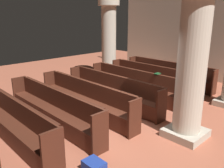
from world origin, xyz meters
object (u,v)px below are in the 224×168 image
object	(u,v)px
pew_row_2	(134,83)
pew_row_5	(52,107)
pew_row_4	(85,97)
pew_row_3	(112,89)
kneeler_box_blue	(94,167)
pew_row_0	(168,73)
pew_row_6	(11,119)
lectern	(196,71)
pillar_aisle_rear	(192,62)
pillar_far_side	(109,37)
pew_row_1	(152,77)
hymn_book	(157,74)

from	to	relation	value
pew_row_2	pew_row_5	size ratio (longest dim) A/B	1.00
pew_row_4	pew_row_3	bearing A→B (deg)	90.00
kneeler_box_blue	pew_row_3	bearing A→B (deg)	130.66
pew_row_0	pew_row_6	size ratio (longest dim) A/B	1.00
pew_row_0	lectern	xyz separation A→B (m)	(0.54, 1.31, -0.04)
pew_row_3	pillar_aisle_rear	bearing A→B (deg)	-4.70
pew_row_2	pew_row_4	xyz separation A→B (m)	(0.00, -2.15, 0.00)
pew_row_3	pew_row_5	distance (m)	2.15
pew_row_6	kneeler_box_blue	world-z (taller)	pew_row_6
pillar_far_side	pew_row_6	bearing A→B (deg)	-64.36
pew_row_5	pew_row_2	bearing A→B (deg)	90.00
pew_row_2	pew_row_4	bearing A→B (deg)	-90.00
pew_row_1	pew_row_3	size ratio (longest dim) A/B	1.00
pew_row_3	pew_row_4	distance (m)	1.07
pew_row_0	pew_row_4	size ratio (longest dim) A/B	1.00
pillar_far_side	pillar_aisle_rear	size ratio (longest dim) A/B	1.00
pew_row_2	pew_row_3	bearing A→B (deg)	-90.00
pew_row_0	lectern	distance (m)	1.41
pew_row_5	pillar_aisle_rear	world-z (taller)	pillar_aisle_rear
pew_row_6	hymn_book	distance (m)	4.58
pew_row_5	hymn_book	bearing A→B (deg)	76.23
pew_row_1	pew_row_5	world-z (taller)	same
pew_row_6	pew_row_1	bearing A→B (deg)	90.00
pew_row_3	pew_row_4	xyz separation A→B (m)	(0.00, -1.07, 0.00)
pew_row_3	pew_row_0	bearing A→B (deg)	90.00
pew_row_1	pillar_far_side	size ratio (longest dim) A/B	1.12
pew_row_3	pillar_aisle_rear	xyz separation A→B (m)	(2.76, -0.23, 1.31)
pew_row_1	pillar_aisle_rear	size ratio (longest dim) A/B	1.12
pew_row_0	pillar_aisle_rear	bearing A→B (deg)	-51.40
pillar_aisle_rear	pew_row_6	bearing A→B (deg)	-132.59
pew_row_1	pew_row_3	xyz separation A→B (m)	(0.00, -2.15, 0.00)
pew_row_0	pillar_far_side	distance (m)	3.12
pew_row_6	lectern	world-z (taller)	lectern
pew_row_2	pillar_far_side	world-z (taller)	pillar_far_side
pew_row_5	lectern	world-z (taller)	lectern
pew_row_3	pew_row_6	world-z (taller)	same
pew_row_1	pew_row_2	world-z (taller)	same
pew_row_6	pillar_aisle_rear	distance (m)	4.28
pew_row_6	pew_row_5	bearing A→B (deg)	90.00
pew_row_2	pew_row_4	world-z (taller)	same
pew_row_2	pew_row_4	size ratio (longest dim) A/B	1.00
lectern	pillar_far_side	bearing A→B (deg)	-146.87
pew_row_3	pillar_far_side	bearing A→B (deg)	138.29
pew_row_4	pew_row_6	xyz separation A→B (m)	(0.00, -2.15, 0.00)
pew_row_6	kneeler_box_blue	size ratio (longest dim) A/B	9.76
pew_row_5	pillar_aisle_rear	bearing A→B (deg)	34.91
pew_row_5	pew_row_6	world-z (taller)	same
lectern	hymn_book	world-z (taller)	lectern
pew_row_5	lectern	distance (m)	6.70
lectern	hymn_book	xyz separation A→B (m)	(0.29, -3.27, 0.49)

